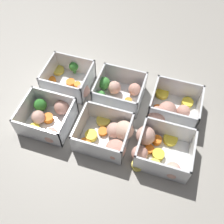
# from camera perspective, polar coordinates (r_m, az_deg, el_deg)

# --- Properties ---
(ground_plane) EXTENTS (4.00, 4.00, 0.00)m
(ground_plane) POSITION_cam_1_polar(r_m,az_deg,el_deg) (0.75, -0.00, -1.04)
(ground_plane) COLOR gray
(container_near_left) EXTENTS (0.13, 0.15, 0.07)m
(container_near_left) POSITION_cam_1_polar(r_m,az_deg,el_deg) (0.74, -13.75, -1.11)
(container_near_left) COLOR white
(container_near_left) RESTS_ON ground_plane
(container_near_center) EXTENTS (0.15, 0.15, 0.07)m
(container_near_center) POSITION_cam_1_polar(r_m,az_deg,el_deg) (0.69, -0.22, -5.20)
(container_near_center) COLOR white
(container_near_center) RESTS_ON ground_plane
(container_near_right) EXTENTS (0.16, 0.15, 0.07)m
(container_near_right) POSITION_cam_1_polar(r_m,az_deg,el_deg) (0.68, 9.74, -8.14)
(container_near_right) COLOR white
(container_near_right) RESTS_ON ground_plane
(container_far_left) EXTENTS (0.16, 0.13, 0.07)m
(container_far_left) POSITION_cam_1_polar(r_m,az_deg,el_deg) (0.81, -9.13, 6.73)
(container_far_left) COLOR white
(container_far_left) RESTS_ON ground_plane
(container_far_center) EXTENTS (0.14, 0.12, 0.07)m
(container_far_center) POSITION_cam_1_polar(r_m,az_deg,el_deg) (0.77, 1.30, 4.67)
(container_far_center) COLOR white
(container_far_center) RESTS_ON ground_plane
(container_far_right) EXTENTS (0.13, 0.15, 0.07)m
(container_far_right) POSITION_cam_1_polar(r_m,az_deg,el_deg) (0.75, 12.42, 0.64)
(container_far_right) COLOR white
(container_far_right) RESTS_ON ground_plane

